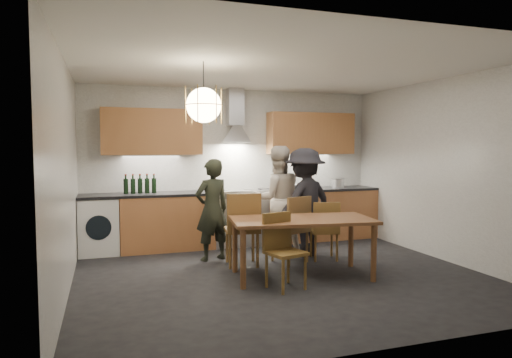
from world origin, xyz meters
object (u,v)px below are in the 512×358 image
object	(u,v)px
dining_table	(302,225)
person_mid	(277,200)
mixing_bowl	(292,187)
person_right	(305,202)
chair_front	(282,245)
chair_back_left	(243,224)
person_left	(212,210)
wine_bottles	(140,184)
stock_pot	(338,183)

from	to	relation	value
dining_table	person_mid	world-z (taller)	person_mid
dining_table	mixing_bowl	world-z (taller)	mixing_bowl
dining_table	person_right	xyz separation A→B (m)	(0.50, 1.02, 0.15)
chair_front	chair_back_left	bearing A→B (deg)	83.90
person_left	mixing_bowl	distance (m)	1.84
person_left	chair_back_left	bearing A→B (deg)	104.61
chair_front	person_left	bearing A→B (deg)	92.03
person_left	person_right	world-z (taller)	person_right
chair_back_left	person_mid	size ratio (longest dim) A/B	0.62
mixing_bowl	chair_front	bearing A→B (deg)	-115.43
dining_table	mixing_bowl	size ratio (longest dim) A/B	5.32
chair_front	wine_bottles	world-z (taller)	wine_bottles
chair_back_left	person_left	bearing A→B (deg)	-50.01
chair_back_left	stock_pot	size ratio (longest dim) A/B	4.53
dining_table	person_mid	bearing A→B (deg)	90.48
dining_table	wine_bottles	distance (m)	2.82
person_left	person_mid	distance (m)	1.06
person_right	mixing_bowl	bearing A→B (deg)	-123.83
mixing_bowl	person_right	bearing A→B (deg)	-102.77
chair_front	person_right	size ratio (longest dim) A/B	0.54
person_mid	person_right	size ratio (longest dim) A/B	1.02
dining_table	wine_bottles	xyz separation A→B (m)	(-1.80, 2.13, 0.40)
chair_back_left	mixing_bowl	xyz separation A→B (m)	(1.29, 1.37, 0.36)
dining_table	chair_back_left	xyz separation A→B (m)	(-0.56, 0.69, -0.07)
chair_front	person_right	xyz separation A→B (m)	(0.89, 1.33, 0.31)
chair_back_left	person_left	distance (m)	0.61
person_mid	wine_bottles	xyz separation A→B (m)	(-1.98, 0.82, 0.23)
chair_front	stock_pot	bearing A→B (deg)	34.38
chair_back_left	person_left	size ratio (longest dim) A/B	0.69
chair_front	person_mid	world-z (taller)	person_mid
chair_back_left	dining_table	bearing A→B (deg)	137.48
person_left	person_mid	bearing A→B (deg)	169.93
person_right	chair_back_left	bearing A→B (deg)	-3.72
mixing_bowl	stock_pot	world-z (taller)	stock_pot
chair_front	mixing_bowl	world-z (taller)	mixing_bowl
stock_pot	wine_bottles	xyz separation A→B (m)	(-3.43, 0.05, 0.07)
mixing_bowl	wine_bottles	xyz separation A→B (m)	(-2.53, 0.07, 0.11)
person_mid	mixing_bowl	bearing A→B (deg)	-122.81
person_right	wine_bottles	distance (m)	2.57
person_right	stock_pot	distance (m)	1.56
chair_front	stock_pot	world-z (taller)	stock_pot
dining_table	wine_bottles	bearing A→B (deg)	138.25
chair_front	person_left	world-z (taller)	person_left
stock_pot	person_mid	bearing A→B (deg)	-152.17
mixing_bowl	person_mid	bearing A→B (deg)	-126.92
chair_back_left	person_left	world-z (taller)	person_left
person_left	person_mid	xyz separation A→B (m)	(1.05, 0.13, 0.09)
person_right	mixing_bowl	size ratio (longest dim) A/B	4.63
dining_table	mixing_bowl	distance (m)	2.21
chair_back_left	person_right	bearing A→B (deg)	-154.25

